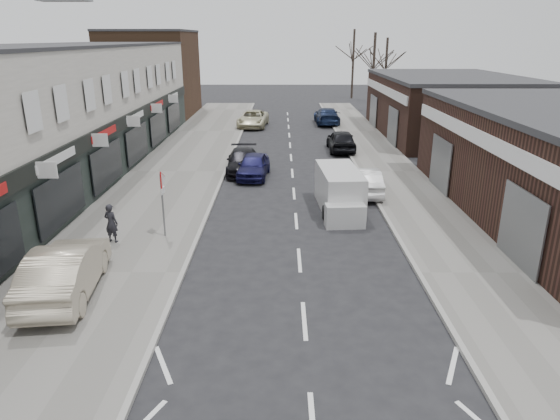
{
  "coord_description": "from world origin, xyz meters",
  "views": [
    {
      "loc": [
        -0.65,
        -6.14,
        7.47
      ],
      "look_at": [
        -0.68,
        7.92,
        2.6
      ],
      "focal_mm": 32.0,
      "sensor_mm": 36.0,
      "label": 1
    }
  ],
  "objects_px": {
    "parked_car_right_b": "(341,141)",
    "pedestrian": "(111,223)",
    "warning_sign": "(162,185)",
    "parked_car_right_a": "(364,181)",
    "white_van": "(340,191)",
    "sedan_on_pavement": "(65,270)",
    "parked_car_left_a": "(254,166)",
    "parked_car_left_c": "(253,119)",
    "parked_car_left_b": "(243,161)",
    "parked_car_right_c": "(327,116)"
  },
  "relations": [
    {
      "from": "parked_car_right_b",
      "to": "pedestrian",
      "type": "bearing_deg",
      "value": 57.4
    },
    {
      "from": "warning_sign",
      "to": "parked_car_right_a",
      "type": "relative_size",
      "value": 0.66
    },
    {
      "from": "white_van",
      "to": "sedan_on_pavement",
      "type": "xyz_separation_m",
      "value": [
        -9.1,
        -8.15,
        0.03
      ]
    },
    {
      "from": "parked_car_left_a",
      "to": "parked_car_right_b",
      "type": "xyz_separation_m",
      "value": [
        5.7,
        6.87,
        0.07
      ]
    },
    {
      "from": "warning_sign",
      "to": "parked_car_left_c",
      "type": "bearing_deg",
      "value": 85.56
    },
    {
      "from": "parked_car_right_a",
      "to": "sedan_on_pavement",
      "type": "bearing_deg",
      "value": 45.49
    },
    {
      "from": "warning_sign",
      "to": "parked_car_left_c",
      "type": "height_order",
      "value": "warning_sign"
    },
    {
      "from": "parked_car_left_b",
      "to": "parked_car_left_c",
      "type": "distance_m",
      "value": 15.76
    },
    {
      "from": "sedan_on_pavement",
      "to": "warning_sign",
      "type": "bearing_deg",
      "value": -119.33
    },
    {
      "from": "parked_car_left_b",
      "to": "parked_car_right_b",
      "type": "bearing_deg",
      "value": 39.79
    },
    {
      "from": "white_van",
      "to": "pedestrian",
      "type": "height_order",
      "value": "white_van"
    },
    {
      "from": "parked_car_right_b",
      "to": "parked_car_right_c",
      "type": "height_order",
      "value": "parked_car_right_b"
    },
    {
      "from": "pedestrian",
      "to": "parked_car_right_a",
      "type": "height_order",
      "value": "pedestrian"
    },
    {
      "from": "parked_car_right_b",
      "to": "parked_car_right_c",
      "type": "bearing_deg",
      "value": -90.14
    },
    {
      "from": "white_van",
      "to": "pedestrian",
      "type": "distance_m",
      "value": 9.93
    },
    {
      "from": "warning_sign",
      "to": "parked_car_left_a",
      "type": "height_order",
      "value": "warning_sign"
    },
    {
      "from": "warning_sign",
      "to": "parked_car_left_a",
      "type": "bearing_deg",
      "value": 72.0
    },
    {
      "from": "pedestrian",
      "to": "parked_car_left_a",
      "type": "height_order",
      "value": "pedestrian"
    },
    {
      "from": "parked_car_left_a",
      "to": "parked_car_right_a",
      "type": "height_order",
      "value": "parked_car_left_a"
    },
    {
      "from": "parked_car_left_c",
      "to": "parked_car_right_a",
      "type": "height_order",
      "value": "parked_car_left_c"
    },
    {
      "from": "parked_car_left_a",
      "to": "parked_car_left_b",
      "type": "bearing_deg",
      "value": 126.67
    },
    {
      "from": "warning_sign",
      "to": "parked_car_left_b",
      "type": "bearing_deg",
      "value": 77.43
    },
    {
      "from": "parked_car_left_c",
      "to": "parked_car_right_b",
      "type": "relative_size",
      "value": 1.17
    },
    {
      "from": "warning_sign",
      "to": "parked_car_right_a",
      "type": "xyz_separation_m",
      "value": [
        8.66,
        5.98,
        -1.53
      ]
    },
    {
      "from": "warning_sign",
      "to": "white_van",
      "type": "xyz_separation_m",
      "value": [
        7.16,
        3.48,
        -1.32
      ]
    },
    {
      "from": "white_van",
      "to": "parked_car_left_a",
      "type": "xyz_separation_m",
      "value": [
        -4.2,
        5.63,
        -0.21
      ]
    },
    {
      "from": "warning_sign",
      "to": "sedan_on_pavement",
      "type": "height_order",
      "value": "warning_sign"
    },
    {
      "from": "warning_sign",
      "to": "parked_car_left_b",
      "type": "distance_m",
      "value": 10.58
    },
    {
      "from": "parked_car_left_a",
      "to": "pedestrian",
      "type": "bearing_deg",
      "value": -111.58
    },
    {
      "from": "warning_sign",
      "to": "parked_car_right_b",
      "type": "relative_size",
      "value": 0.62
    },
    {
      "from": "white_van",
      "to": "parked_car_right_c",
      "type": "xyz_separation_m",
      "value": [
        1.5,
        24.03,
        -0.14
      ]
    },
    {
      "from": "parked_car_left_a",
      "to": "parked_car_left_c",
      "type": "height_order",
      "value": "parked_car_left_c"
    },
    {
      "from": "pedestrian",
      "to": "parked_car_right_b",
      "type": "bearing_deg",
      "value": -104.44
    },
    {
      "from": "white_van",
      "to": "parked_car_left_c",
      "type": "xyz_separation_m",
      "value": [
        -5.14,
        22.49,
        -0.17
      ]
    },
    {
      "from": "pedestrian",
      "to": "parked_car_left_b",
      "type": "bearing_deg",
      "value": -93.05
    },
    {
      "from": "parked_car_left_a",
      "to": "parked_car_right_a",
      "type": "distance_m",
      "value": 6.5
    },
    {
      "from": "white_van",
      "to": "parked_car_right_a",
      "type": "xyz_separation_m",
      "value": [
        1.5,
        2.5,
        -0.21
      ]
    },
    {
      "from": "parked_car_left_b",
      "to": "parked_car_left_c",
      "type": "height_order",
      "value": "parked_car_left_c"
    },
    {
      "from": "white_van",
      "to": "sedan_on_pavement",
      "type": "bearing_deg",
      "value": -142.12
    },
    {
      "from": "sedan_on_pavement",
      "to": "parked_car_left_c",
      "type": "xyz_separation_m",
      "value": [
        3.96,
        30.64,
        -0.19
      ]
    },
    {
      "from": "warning_sign",
      "to": "parked_car_left_c",
      "type": "relative_size",
      "value": 0.53
    },
    {
      "from": "parked_car_left_a",
      "to": "parked_car_left_b",
      "type": "height_order",
      "value": "parked_car_left_a"
    },
    {
      "from": "pedestrian",
      "to": "parked_car_right_b",
      "type": "height_order",
      "value": "pedestrian"
    },
    {
      "from": "sedan_on_pavement",
      "to": "parked_car_right_c",
      "type": "height_order",
      "value": "sedan_on_pavement"
    },
    {
      "from": "parked_car_right_c",
      "to": "sedan_on_pavement",
      "type": "bearing_deg",
      "value": 70.89
    },
    {
      "from": "sedan_on_pavement",
      "to": "parked_car_left_a",
      "type": "height_order",
      "value": "sedan_on_pavement"
    },
    {
      "from": "parked_car_left_a",
      "to": "parked_car_right_a",
      "type": "xyz_separation_m",
      "value": [
        5.7,
        -3.13,
        -0.0
      ]
    },
    {
      "from": "white_van",
      "to": "parked_car_right_c",
      "type": "relative_size",
      "value": 0.96
    },
    {
      "from": "parked_car_right_b",
      "to": "warning_sign",
      "type": "bearing_deg",
      "value": 61.42
    },
    {
      "from": "sedan_on_pavement",
      "to": "pedestrian",
      "type": "xyz_separation_m",
      "value": [
        0.05,
        4.07,
        -0.03
      ]
    }
  ]
}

